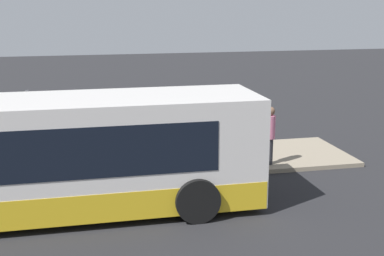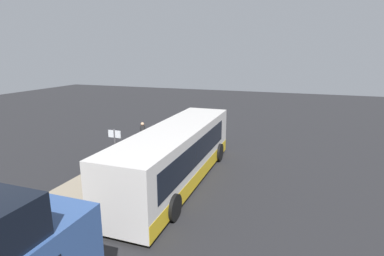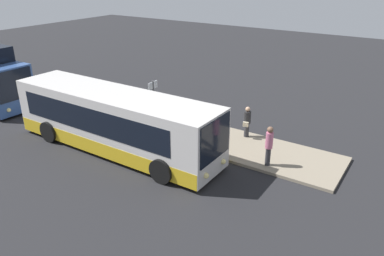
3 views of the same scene
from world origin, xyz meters
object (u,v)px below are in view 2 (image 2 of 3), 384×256
(suitcase, at_px, (138,160))
(bus_lead, at_px, (176,155))
(passenger_waiting, at_px, (136,155))
(passenger_with_bags, at_px, (183,126))
(sign_post, at_px, (115,146))
(passenger_boarding, at_px, (143,133))

(suitcase, bearing_deg, bus_lead, -111.93)
(suitcase, bearing_deg, passenger_waiting, -159.67)
(suitcase, bearing_deg, passenger_with_bags, -5.36)
(bus_lead, xyz_separation_m, suitcase, (1.17, 2.89, -1.01))
(passenger_with_bags, xyz_separation_m, suitcase, (-5.86, 0.55, -0.74))
(passenger_with_bags, distance_m, sign_post, 7.40)
(passenger_boarding, xyz_separation_m, suitcase, (-3.73, -1.68, -0.58))
(passenger_with_bags, relative_size, suitcase, 2.17)
(bus_lead, distance_m, passenger_waiting, 2.78)
(bus_lead, xyz_separation_m, passenger_boarding, (4.90, 4.57, -0.43))
(passenger_boarding, relative_size, sign_post, 0.67)
(passenger_waiting, height_order, sign_post, sign_post)
(passenger_waiting, height_order, suitcase, passenger_waiting)
(passenger_boarding, distance_m, suitcase, 4.13)
(passenger_boarding, bearing_deg, passenger_with_bags, 121.43)
(passenger_with_bags, bearing_deg, passenger_waiting, 152.95)
(passenger_boarding, bearing_deg, passenger_waiting, 11.53)
(passenger_waiting, xyz_separation_m, passenger_with_bags, (6.45, -0.33, 0.21))
(bus_lead, relative_size, suitcase, 13.18)
(sign_post, bearing_deg, bus_lead, -85.22)
(passenger_with_bags, xyz_separation_m, sign_post, (-7.31, 1.06, 0.50))
(suitcase, bearing_deg, passenger_boarding, 24.24)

